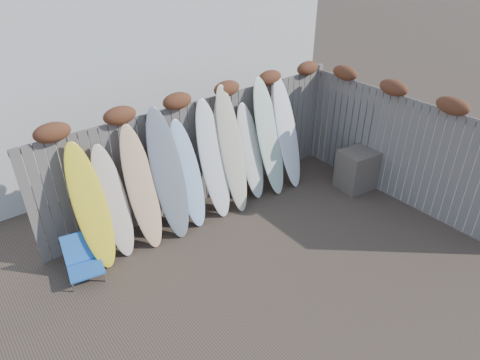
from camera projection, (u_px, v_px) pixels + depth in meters
ground at (287, 266)px, 6.66m from camera, size 80.00×80.00×0.00m
back_fence at (202, 143)px, 7.70m from camera, size 6.05×0.28×2.24m
right_fence at (401, 143)px, 7.81m from camera, size 0.28×4.40×2.24m
beach_chair at (83, 258)px, 6.37m from camera, size 0.58×0.61×0.66m
wooden_crate at (357, 170)px, 8.46m from camera, size 0.75×0.64×0.80m
lattice_panel at (353, 137)px, 8.74m from camera, size 0.05×1.11×1.67m
surfboard_0 at (91, 207)px, 6.33m from camera, size 0.51×0.71×1.95m
surfboard_1 at (113, 202)px, 6.59m from camera, size 0.46×0.65×1.79m
surfboard_2 at (142, 188)px, 6.75m from camera, size 0.49×0.72×1.99m
surfboard_3 at (168, 175)px, 6.95m from camera, size 0.57×0.78×2.15m
surfboard_4 at (188, 175)px, 7.25m from camera, size 0.51×0.68×1.86m
surfboard_5 at (213, 160)px, 7.48m from camera, size 0.54×0.76×2.07m
surfboard_6 at (232, 150)px, 7.60m from camera, size 0.51×0.82×2.24m
surfboard_7 at (251, 152)px, 8.04m from camera, size 0.47×0.65×1.80m
surfboard_8 at (269, 138)px, 8.09m from camera, size 0.56×0.80×2.21m
surfboard_9 at (287, 133)px, 8.33m from camera, size 0.54×0.79×2.15m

